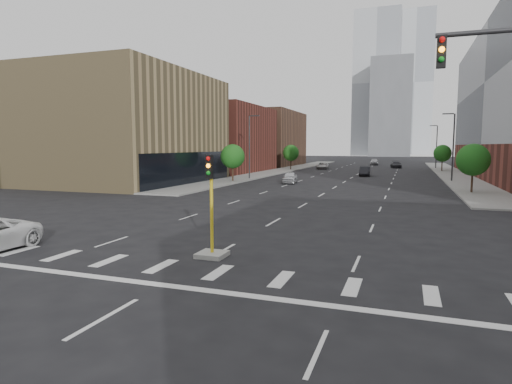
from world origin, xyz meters
The scene contains 22 objects.
ground centered at (0.00, 0.00, 0.00)m, with size 400.00×400.00×0.00m, color black.
sidewalk_left_far centered at (-15.00, 74.00, 0.07)m, with size 5.00×92.00×0.15m, color gray.
sidewalk_right_far centered at (15.00, 74.00, 0.07)m, with size 5.00×92.00×0.15m, color gray.
building_left_mid centered at (-27.50, 40.00, 7.00)m, with size 20.00×24.00×14.00m, color #978155.
building_left_far_a centered at (-27.50, 66.00, 6.00)m, with size 20.00×22.00×12.00m, color brown.
building_left_far_b centered at (-27.50, 92.00, 6.50)m, with size 20.00×24.00×13.00m, color brown.
tower_left centered at (-8.00, 220.00, 35.00)m, with size 22.00×22.00×70.00m, color #B2B7BC.
tower_right centered at (10.00, 260.00, 40.00)m, with size 20.00×20.00×80.00m, color #B2B7BC.
tower_mid centered at (0.00, 200.00, 22.00)m, with size 18.00×18.00×44.00m, color slate.
median_traffic_signal centered at (0.00, 8.97, 0.97)m, with size 1.20×1.20×4.40m.
streetlight_right_a centered at (13.41, 55.00, 5.01)m, with size 1.60×0.22×9.07m.
streetlight_right_b centered at (13.41, 90.00, 5.01)m, with size 1.60×0.22×9.07m.
streetlight_left centered at (-13.41, 50.00, 5.01)m, with size 1.60×0.22×9.07m.
tree_left_near centered at (-14.00, 45.00, 3.39)m, with size 3.20×3.20×4.85m.
tree_left_far centered at (-14.00, 75.00, 3.39)m, with size 3.20×3.20×4.85m.
tree_right_near centered at (14.00, 40.00, 3.39)m, with size 3.20×3.20×4.85m.
tree_right_far centered at (14.00, 80.00, 3.39)m, with size 3.20×3.20×4.85m.
car_near_left centered at (-6.34, 45.71, 0.73)m, with size 1.73×4.29×1.46m, color silver.
car_mid_right centered at (1.50, 62.57, 0.75)m, with size 1.60×4.58×1.51m, color black.
car_far_left centered at (-8.69, 80.80, 0.70)m, with size 2.31×5.00×1.39m, color #B6B6B6.
car_deep_right centered at (5.52, 90.63, 0.70)m, with size 1.97×4.85×1.41m, color black.
car_distant centered at (0.04, 103.23, 0.81)m, with size 1.90×4.73×1.61m, color #AFB0B4.
Camera 1 is at (7.81, -7.40, 4.77)m, focal length 30.00 mm.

